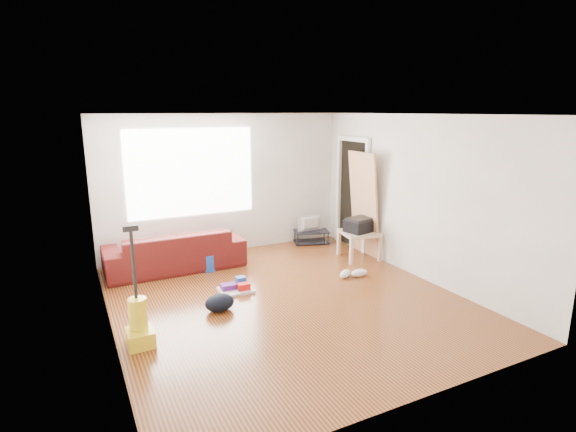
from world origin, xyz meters
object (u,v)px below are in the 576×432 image
cleaning_tray (236,288)px  vacuum (139,323)px  side_table (359,236)px  tv_stand (311,237)px  backpack (220,310)px  bucket (208,270)px  sofa (176,268)px

cleaning_tray → vacuum: 1.78m
side_table → vacuum: (-3.95, -1.39, -0.16)m
side_table → tv_stand: bearing=104.4°
tv_stand → side_table: bearing=-58.6°
tv_stand → backpack: tv_stand is taller
tv_stand → cleaning_tray: 2.70m
tv_stand → backpack: (-2.58, -2.13, -0.13)m
bucket → cleaning_tray: size_ratio=0.56×
backpack → vacuum: size_ratio=0.29×
sofa → vacuum: size_ratio=1.63×
backpack → vacuum: bearing=-168.9°
sofa → side_table: side_table is taller
sofa → backpack: sofa is taller
backpack → cleaning_tray: bearing=39.8°
cleaning_tray → vacuum: vacuum is taller
backpack → side_table: bearing=7.4°
tv_stand → cleaning_tray: tv_stand is taller
tv_stand → cleaning_tray: size_ratio=1.53×
side_table → bucket: size_ratio=2.49×
tv_stand → bucket: size_ratio=2.72×
backpack → vacuum: (-1.07, -0.43, 0.25)m
cleaning_tray → vacuum: bearing=-147.4°
side_table → cleaning_tray: 2.53m
sofa → cleaning_tray: 1.46m
cleaning_tray → backpack: cleaning_tray is taller
side_table → bucket: (-2.57, 0.59, -0.41)m
side_table → bucket: 2.67m
cleaning_tray → bucket: bearing=95.8°
bucket → backpack: (-0.32, -1.55, 0.00)m
backpack → bucket: bearing=67.5°
backpack → tv_stand: bearing=28.5°
side_table → cleaning_tray: size_ratio=1.40×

